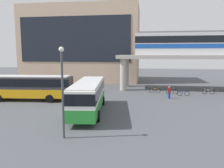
# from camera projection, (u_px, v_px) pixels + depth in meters

# --- Properties ---
(ground_plane) EXTENTS (120.00, 120.00, 0.00)m
(ground_plane) POSITION_uv_depth(u_px,v_px,m) (100.00, 94.00, 33.82)
(ground_plane) COLOR #47494F
(station_building) EXTENTS (25.49, 11.50, 16.26)m
(station_building) POSITION_uv_depth(u_px,v_px,m) (82.00, 44.00, 51.07)
(station_building) COLOR tan
(station_building) RESTS_ON ground_plane
(elevated_platform) EXTENTS (31.22, 6.19, 5.79)m
(elevated_platform) POSITION_uv_depth(u_px,v_px,m) (212.00, 60.00, 36.89)
(elevated_platform) COLOR #ADA89E
(elevated_platform) RESTS_ON ground_plane
(train) EXTENTS (24.38, 2.96, 3.84)m
(train) POSITION_uv_depth(u_px,v_px,m) (211.00, 43.00, 36.58)
(train) COLOR silver
(train) RESTS_ON elevated_platform
(bus_main) EXTENTS (3.87, 11.27, 3.22)m
(bus_main) POSITION_uv_depth(u_px,v_px,m) (89.00, 93.00, 23.00)
(bus_main) COLOR #268C33
(bus_main) RESTS_ON ground_plane
(bus_secondary) EXTENTS (11.22, 3.52, 3.22)m
(bus_secondary) POSITION_uv_depth(u_px,v_px,m) (29.00, 85.00, 29.02)
(bus_secondary) COLOR orange
(bus_secondary) RESTS_ON ground_plane
(bicycle_silver) EXTENTS (1.79, 0.23, 1.04)m
(bicycle_silver) POSITION_uv_depth(u_px,v_px,m) (208.00, 92.00, 33.85)
(bicycle_silver) COLOR black
(bicycle_silver) RESTS_ON ground_plane
(bicycle_black) EXTENTS (1.78, 0.33, 1.04)m
(bicycle_black) POSITION_uv_depth(u_px,v_px,m) (172.00, 92.00, 33.97)
(bicycle_black) COLOR black
(bicycle_black) RESTS_ON ground_plane
(bicycle_blue) EXTENTS (1.78, 0.29, 1.04)m
(bicycle_blue) POSITION_uv_depth(u_px,v_px,m) (183.00, 93.00, 32.48)
(bicycle_blue) COLOR black
(bicycle_blue) RESTS_ON ground_plane
(bicycle_orange) EXTENTS (1.79, 0.20, 1.04)m
(bicycle_orange) POSITION_uv_depth(u_px,v_px,m) (155.00, 90.00, 34.97)
(bicycle_orange) COLOR black
(bicycle_orange) RESTS_ON ground_plane
(pedestrian_by_bike_rack) EXTENTS (0.42, 0.32, 1.68)m
(pedestrian_by_bike_rack) POSITION_uv_depth(u_px,v_px,m) (169.00, 93.00, 30.44)
(pedestrian_by_bike_rack) COLOR navy
(pedestrian_by_bike_rack) RESTS_ON ground_plane
(pedestrian_near_building) EXTENTS (0.44, 0.33, 1.57)m
(pedestrian_near_building) POSITION_uv_depth(u_px,v_px,m) (96.00, 87.00, 35.67)
(pedestrian_near_building) COLOR #33663F
(pedestrian_near_building) RESTS_ON ground_plane
(lamp_post) EXTENTS (0.36, 0.36, 6.50)m
(lamp_post) POSITION_uv_depth(u_px,v_px,m) (62.00, 86.00, 15.70)
(lamp_post) COLOR #3F3F44
(lamp_post) RESTS_ON ground_plane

